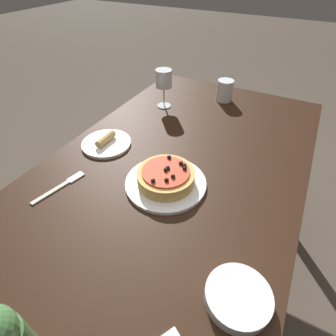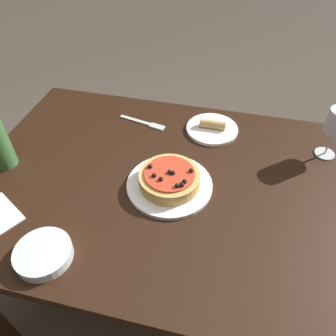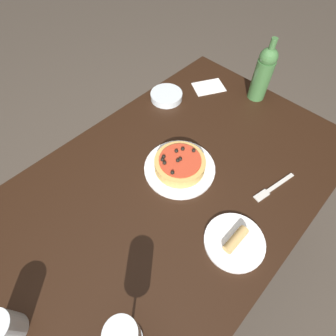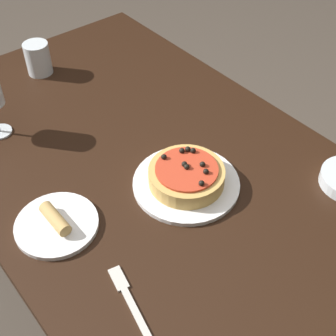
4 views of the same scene
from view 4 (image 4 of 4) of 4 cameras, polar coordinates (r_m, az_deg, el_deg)
ground_plane at (r=1.79m, az=-1.42°, el=-16.39°), size 14.00×14.00×0.00m
dining_table at (r=1.27m, az=-1.92°, el=-2.17°), size 1.50×0.87×0.72m
dinner_plate at (r=1.15m, az=2.23°, el=-1.88°), size 0.26×0.26×0.01m
pizza at (r=1.13m, az=2.28°, el=-0.86°), size 0.19×0.19×0.06m
water_cup at (r=1.58m, az=-15.57°, el=12.75°), size 0.08×0.08×0.10m
fork at (r=0.97m, az=-4.81°, el=-15.59°), size 0.19×0.06×0.00m
side_plate at (r=1.09m, az=-13.44°, el=-6.61°), size 0.19×0.19×0.04m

